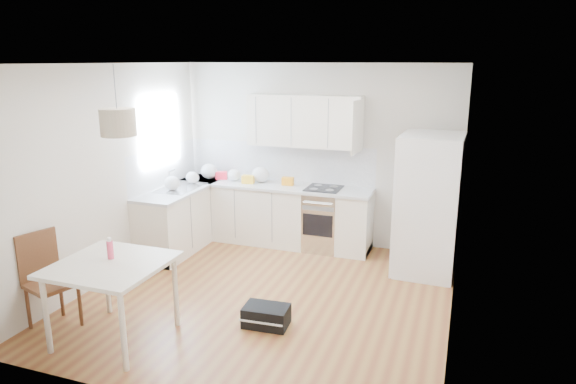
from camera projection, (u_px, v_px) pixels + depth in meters
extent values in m
plane|color=brown|center=(266.00, 296.00, 6.12)|extent=(4.20, 4.20, 0.00)
plane|color=white|center=(263.00, 64.00, 5.45)|extent=(4.20, 4.20, 0.00)
plane|color=beige|center=(317.00, 155.00, 7.70)|extent=(4.20, 0.00, 4.20)
plane|color=beige|center=(110.00, 173.00, 6.46)|extent=(0.00, 4.20, 4.20)
plane|color=beige|center=(460.00, 204.00, 5.11)|extent=(0.00, 4.20, 4.20)
cube|color=#BFE0F9|center=(160.00, 130.00, 7.41)|extent=(0.02, 1.00, 1.00)
cube|color=white|center=(273.00, 215.00, 7.85)|extent=(3.00, 0.60, 0.88)
cube|color=white|center=(184.00, 218.00, 7.68)|extent=(0.60, 1.80, 0.88)
cube|color=#B9BCBE|center=(273.00, 186.00, 7.73)|extent=(3.02, 0.64, 0.04)
cube|color=#B9BCBE|center=(182.00, 188.00, 7.57)|extent=(0.64, 1.82, 0.04)
cube|color=white|center=(279.00, 162.00, 7.92)|extent=(3.00, 0.01, 0.58)
cube|color=white|center=(164.00, 166.00, 7.59)|extent=(0.01, 1.80, 0.58)
cube|color=white|center=(304.00, 121.00, 7.47)|extent=(1.70, 0.32, 0.75)
cube|color=beige|center=(111.00, 265.00, 5.01)|extent=(1.04, 1.04, 0.04)
cylinder|color=white|center=(46.00, 316.00, 4.85)|extent=(0.05, 0.05, 0.78)
cylinder|color=white|center=(123.00, 332.00, 4.57)|extent=(0.05, 0.05, 0.78)
cylinder|color=white|center=(107.00, 280.00, 5.65)|extent=(0.05, 0.05, 0.78)
cylinder|color=white|center=(176.00, 291.00, 5.36)|extent=(0.05, 0.05, 0.78)
cylinder|color=#D43B57|center=(110.00, 248.00, 5.08)|extent=(0.07, 0.07, 0.22)
cube|color=black|center=(266.00, 316.00, 5.43)|extent=(0.49, 0.34, 0.22)
cylinder|color=beige|center=(118.00, 122.00, 4.71)|extent=(0.37, 0.37, 0.25)
ellipsoid|color=silver|center=(209.00, 171.00, 8.06)|extent=(0.27, 0.23, 0.24)
ellipsoid|color=silver|center=(234.00, 175.00, 7.93)|extent=(0.20, 0.17, 0.18)
ellipsoid|color=silver|center=(261.00, 175.00, 7.82)|extent=(0.27, 0.23, 0.24)
ellipsoid|color=silver|center=(192.00, 178.00, 7.76)|extent=(0.20, 0.17, 0.18)
ellipsoid|color=silver|center=(172.00, 183.00, 7.35)|extent=(0.23, 0.20, 0.21)
cube|color=orange|center=(288.00, 181.00, 7.67)|extent=(0.18, 0.12, 0.12)
cube|color=gold|center=(248.00, 179.00, 7.78)|extent=(0.19, 0.13, 0.12)
cube|color=red|center=(222.00, 175.00, 8.05)|extent=(0.20, 0.16, 0.12)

